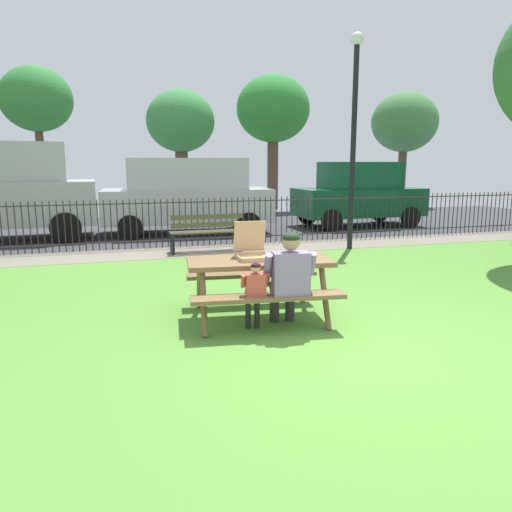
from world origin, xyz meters
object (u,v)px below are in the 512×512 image
at_px(parked_car_center, 359,194).
at_px(far_tree_midright, 273,110).
at_px(park_bench_center, 206,233).
at_px(parked_car_left, 187,194).
at_px(far_tree_right, 404,123).
at_px(pizza_box_open, 252,251).
at_px(lamp_post_walkway, 354,123).
at_px(child_at_table, 255,290).
at_px(far_tree_midleft, 36,100).
at_px(far_tree_center, 181,123).
at_px(picnic_table_foreground, 259,273).
at_px(adult_at_table, 289,276).

relative_size(parked_car_center, far_tree_midright, 0.72).
distance_m(park_bench_center, parked_car_left, 3.12).
xyz_separation_m(far_tree_midright, far_tree_right, (6.21, 0.00, -0.36)).
height_order(pizza_box_open, park_bench_center, pizza_box_open).
bearing_deg(far_tree_midright, lamp_post_walkway, -97.73).
bearing_deg(far_tree_midright, park_bench_center, -116.61).
distance_m(child_at_table, parked_car_center, 10.21).
bearing_deg(lamp_post_walkway, far_tree_right, 52.04).
bearing_deg(pizza_box_open, far_tree_right, 51.36).
height_order(child_at_table, far_tree_midleft, far_tree_midleft).
relative_size(lamp_post_walkway, far_tree_midright, 0.86).
relative_size(park_bench_center, parked_car_center, 0.41).
xyz_separation_m(parked_car_center, far_tree_center, (-4.61, 6.08, 2.46)).
relative_size(parked_car_center, far_tree_midleft, 0.74).
relative_size(parked_car_left, far_tree_right, 0.93).
xyz_separation_m(picnic_table_foreground, far_tree_midright, (4.80, 13.95, 3.46)).
bearing_deg(child_at_table, far_tree_midright, 70.88).
relative_size(lamp_post_walkway, parked_car_center, 1.20).
bearing_deg(park_bench_center, child_at_table, -94.70).
xyz_separation_m(park_bench_center, far_tree_midright, (4.57, 9.13, 3.65)).
height_order(picnic_table_foreground, child_at_table, child_at_table).
xyz_separation_m(adult_at_table, parked_car_center, (5.40, 8.40, 0.35)).
height_order(child_at_table, parked_car_left, parked_car_left).
bearing_deg(far_tree_midleft, child_at_table, -74.66).
bearing_deg(park_bench_center, adult_at_table, -90.29).
height_order(parked_car_left, far_tree_midleft, far_tree_midleft).
distance_m(adult_at_table, child_at_table, 0.44).
distance_m(lamp_post_walkway, parked_car_center, 4.52).
bearing_deg(adult_at_table, parked_car_center, 57.27).
height_order(parked_car_left, far_tree_center, far_tree_center).
bearing_deg(child_at_table, picnic_table_foreground, 67.59).
distance_m(adult_at_table, far_tree_right, 18.32).
height_order(picnic_table_foreground, pizza_box_open, pizza_box_open).
relative_size(child_at_table, far_tree_midleft, 0.16).
distance_m(park_bench_center, far_tree_center, 9.65).
bearing_deg(child_at_table, parked_car_left, 86.67).
bearing_deg(parked_car_center, far_tree_right, 48.31).
bearing_deg(picnic_table_foreground, park_bench_center, 87.29).
height_order(park_bench_center, parked_car_left, parked_car_left).
height_order(pizza_box_open, far_tree_right, far_tree_right).
height_order(adult_at_table, parked_car_center, parked_car_center).
distance_m(far_tree_center, far_tree_midright, 3.86).
distance_m(far_tree_center, far_tree_right, 10.03).
distance_m(parked_car_center, far_tree_midright, 6.85).
bearing_deg(parked_car_left, parked_car_center, 0.00).
height_order(adult_at_table, far_tree_midleft, far_tree_midleft).
bearing_deg(parked_car_center, park_bench_center, -150.43).
xyz_separation_m(child_at_table, far_tree_midright, (5.01, 14.46, 3.55)).
xyz_separation_m(child_at_table, parked_car_center, (5.81, 8.38, 0.50)).
relative_size(far_tree_center, far_tree_right, 0.94).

